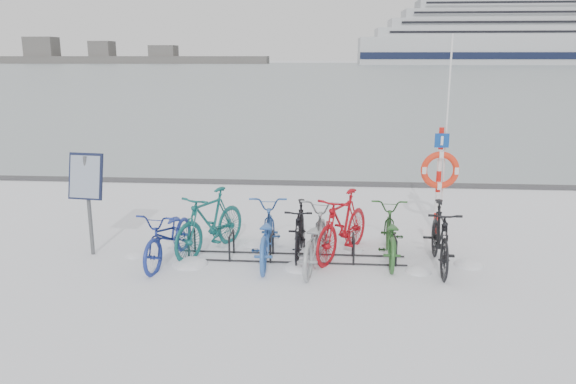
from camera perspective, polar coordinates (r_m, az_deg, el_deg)
name	(u,v)px	position (r m, az deg, el deg)	size (l,w,h in m)	color
ground	(292,259)	(10.04, 0.40, -6.80)	(900.00, 900.00, 0.00)	white
ice_sheet	(331,69)	(164.42, 4.37, 12.38)	(400.00, 298.00, 0.02)	#9EACB2
quay_edge	(307,183)	(15.68, 1.95, 0.90)	(400.00, 0.25, 0.10)	#3F3F42
bike_rack	(292,249)	(9.97, 0.40, -5.83)	(4.00, 0.48, 0.46)	black
info_board	(86,182)	(10.49, -19.80, 0.92)	(0.65, 0.31, 1.86)	#595B5E
lifebuoy_station	(440,170)	(11.47, 15.19, 2.15)	(0.75, 0.22, 3.92)	red
cruise_ferry	(515,36)	(255.23, 22.02, 14.47)	(127.87, 24.14, 42.01)	silver
shoreline	(79,58)	(296.01, -20.50, 12.66)	(180.00, 12.00, 9.50)	#4C4C4C
bike_0	(169,234)	(10.00, -11.98, -4.16)	(0.67, 1.91, 1.00)	navy
bike_1	(210,220)	(10.33, -7.93, -2.86)	(0.56, 1.98, 1.19)	#135655
bike_2	(266,232)	(9.83, -2.27, -4.06)	(0.69, 1.98, 1.04)	#3262B3
bike_3	(300,228)	(10.06, 1.20, -3.72)	(0.47, 1.68, 1.01)	black
bike_4	(314,236)	(9.60, 2.70, -4.49)	(0.69, 1.99, 1.04)	#94999C
bike_5	(343,223)	(10.09, 5.57, -3.17)	(0.56, 2.00, 1.20)	#A80D16
bike_6	(390,232)	(10.06, 10.31, -4.03)	(0.65, 1.87, 0.98)	#2B5D29
bike_7	(440,235)	(9.85, 15.20, -4.20)	(0.53, 1.89, 1.14)	black
snow_drifts	(297,261)	(9.92, 0.90, -7.05)	(6.32, 1.67, 0.21)	white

